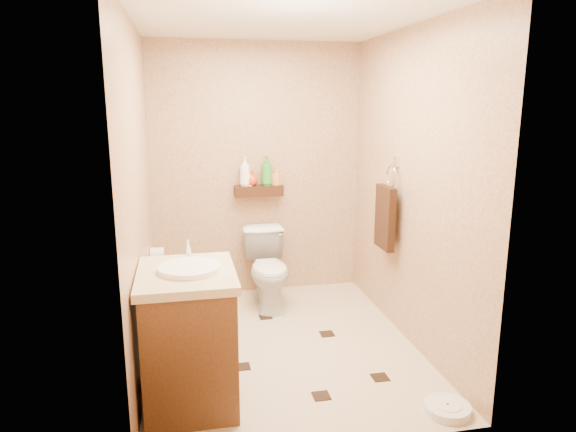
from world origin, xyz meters
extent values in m
plane|color=beige|center=(0.00, 0.00, 0.00)|extent=(2.50, 2.50, 0.00)
cube|color=tan|center=(0.00, 1.25, 1.20)|extent=(2.00, 0.04, 2.40)
cube|color=tan|center=(0.00, -1.25, 1.20)|extent=(2.00, 0.04, 2.40)
cube|color=tan|center=(-1.00, 0.00, 1.20)|extent=(0.04, 2.50, 2.40)
cube|color=tan|center=(1.00, 0.00, 1.20)|extent=(0.04, 2.50, 2.40)
cube|color=silver|center=(0.00, 0.00, 2.40)|extent=(2.00, 2.50, 0.02)
cube|color=#39190F|center=(0.00, 1.17, 1.02)|extent=(0.46, 0.14, 0.10)
cube|color=black|center=(-0.34, -0.28, 0.00)|extent=(0.11, 0.11, 0.01)
cube|color=black|center=(0.39, 0.11, 0.00)|extent=(0.11, 0.11, 0.01)
cube|color=black|center=(0.11, -0.75, 0.00)|extent=(0.11, 0.11, 0.01)
cube|color=black|center=(-0.54, 0.47, 0.00)|extent=(0.11, 0.11, 0.01)
cube|color=black|center=(0.57, -0.61, 0.00)|extent=(0.11, 0.11, 0.01)
cube|color=black|center=(-0.04, 0.55, 0.00)|extent=(0.11, 0.11, 0.01)
imported|color=white|center=(0.03, 0.83, 0.35)|extent=(0.40, 0.69, 0.69)
cube|color=brown|center=(-0.70, -0.63, 0.40)|extent=(0.54, 0.67, 0.81)
cube|color=beige|center=(-0.70, -0.63, 0.83)|extent=(0.59, 0.71, 0.05)
cylinder|color=white|center=(-0.68, -0.63, 0.86)|extent=(0.37, 0.37, 0.05)
cylinder|color=silver|center=(-0.68, -0.40, 0.93)|extent=(0.03, 0.03, 0.12)
cylinder|color=white|center=(0.82, -1.07, 0.03)|extent=(0.32, 0.32, 0.05)
cylinder|color=white|center=(0.82, -1.07, 0.05)|extent=(0.17, 0.17, 0.01)
cylinder|color=#1B6C6D|center=(-0.82, 0.98, 0.06)|extent=(0.11, 0.11, 0.12)
cylinder|color=white|center=(-0.82, 0.98, 0.27)|extent=(0.02, 0.02, 0.33)
sphere|color=white|center=(-0.82, 0.98, 0.43)|extent=(0.08, 0.08, 0.08)
cube|color=silver|center=(0.98, 0.25, 1.38)|extent=(0.03, 0.06, 0.08)
torus|color=silver|center=(0.95, 0.25, 1.26)|extent=(0.02, 0.19, 0.19)
cube|color=#371D10|center=(0.91, 0.25, 0.92)|extent=(0.06, 0.30, 0.52)
cylinder|color=white|center=(-0.94, 0.65, 0.60)|extent=(0.11, 0.11, 0.11)
cylinder|color=silver|center=(-0.98, 0.65, 0.66)|extent=(0.04, 0.02, 0.02)
imported|color=white|center=(-0.13, 1.17, 1.21)|extent=(0.15, 0.15, 0.28)
imported|color=yellow|center=(-0.09, 1.17, 1.14)|extent=(0.09, 0.09, 0.15)
imported|color=red|center=(-0.06, 1.17, 1.14)|extent=(0.12, 0.12, 0.14)
imported|color=#318C2E|center=(0.08, 1.17, 1.21)|extent=(0.15, 0.15, 0.28)
imported|color=#F28B50|center=(0.18, 1.17, 1.15)|extent=(0.11, 0.11, 0.17)
camera|label=1|loc=(-0.68, -3.61, 1.84)|focal=32.00mm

